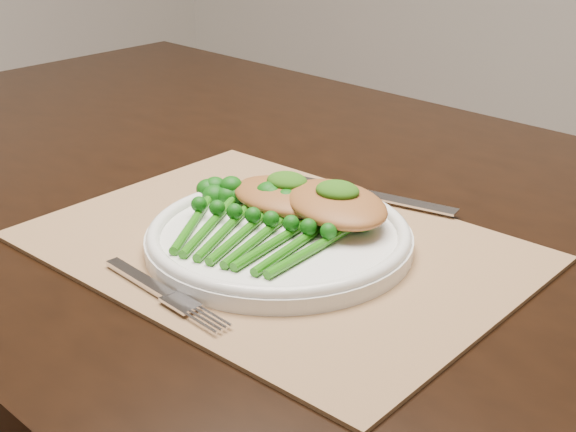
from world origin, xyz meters
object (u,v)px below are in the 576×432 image
Objects in this scene: placemat at (276,247)px; chicken_fillet_left at (283,196)px; dining_table at (278,430)px; dinner_plate at (279,237)px; broccolini_bundle at (252,234)px.

placemat is 0.07m from chicken_fillet_left.
placemat is at bearing -45.27° from dining_table.
dining_table is 0.43m from dinner_plate.
placemat is at bearing -51.04° from chicken_fillet_left.
dinner_plate is at bearing -44.31° from dining_table.
broccolini_bundle is (0.02, -0.08, -0.01)m from chicken_fillet_left.
broccolini_bundle is at bearing -101.02° from placemat.
placemat is 0.02m from dinner_plate.
broccolini_bundle reaches higher than placemat.
placemat is 0.04m from broccolini_bundle.
chicken_fillet_left is at bearing 125.62° from placemat.
chicken_fillet_left reaches higher than placemat.
dinner_plate is 0.07m from chicken_fillet_left.
dinner_plate is at bearing -47.93° from chicken_fillet_left.
placemat is at bearing 64.47° from broccolini_bundle.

